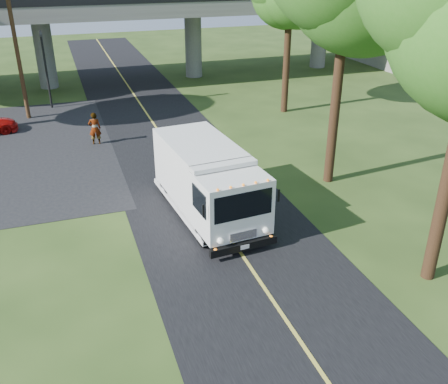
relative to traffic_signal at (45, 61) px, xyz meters
name	(u,v)px	position (x,y,z in m)	size (l,w,h in m)	color
ground	(293,332)	(6.00, -26.00, -3.20)	(120.00, 120.00, 0.00)	#273D15
road	(198,190)	(6.00, -16.00, -3.19)	(7.00, 90.00, 0.02)	black
lane_line	(198,189)	(6.00, -16.00, -3.17)	(0.12, 90.00, 0.01)	gold
overpass	(120,25)	(6.00, 6.00, 1.36)	(54.00, 10.00, 7.30)	slate
traffic_signal	(45,61)	(0.00, 0.00, 0.00)	(0.18, 0.22, 5.20)	black
utility_pole	(16,46)	(-1.50, -2.00, 1.40)	(1.60, 0.26, 9.00)	#472D19
step_van	(207,180)	(5.75, -18.40, -1.60)	(3.19, 7.22, 2.95)	white
pedestrian	(95,129)	(2.20, -8.37, -2.27)	(0.67, 0.44, 1.85)	gray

